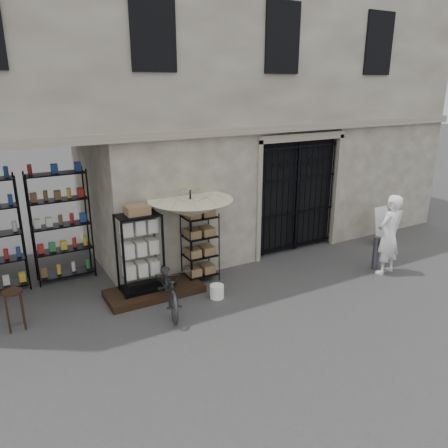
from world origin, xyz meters
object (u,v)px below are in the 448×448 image
display_cabinet (140,257)px  steel_bollard (376,253)px  shopkeeper (384,272)px  bicycle (170,307)px  easel_sign (386,227)px  wooden_stool (15,309)px  market_umbrella (190,203)px  wire_rack (200,248)px  white_bucket (217,291)px

display_cabinet → steel_bollard: 5.53m
steel_bollard → shopkeeper: (0.03, -0.27, -0.40)m
bicycle → easel_sign: size_ratio=1.82×
display_cabinet → bicycle: bearing=-44.2°
bicycle → wooden_stool: bicycle is taller
market_umbrella → wooden_stool: bearing=-177.9°
wire_rack → bicycle: bearing=-119.9°
display_cabinet → wire_rack: bearing=26.4°
wire_rack → shopkeeper: wire_rack is taller
wire_rack → easel_sign: size_ratio=1.55×
wire_rack → white_bucket: bearing=-73.2°
steel_bollard → wooden_stool: bearing=170.6°
display_cabinet → shopkeeper: bearing=3.7°
shopkeeper → easel_sign: 1.99m
shopkeeper → bicycle: bearing=-19.3°
display_cabinet → easel_sign: bearing=17.5°
wire_rack → easel_sign: 5.41m
wire_rack → easel_sign: bearing=17.0°
display_cabinet → wooden_stool: display_cabinet is taller
wire_rack → white_bucket: size_ratio=5.41×
wire_rack → market_umbrella: size_ratio=0.62×
wire_rack → shopkeeper: bearing=-1.8°
market_umbrella → shopkeeper: size_ratio=1.36×
wire_rack → easel_sign: wire_rack is taller
market_umbrella → bicycle: bearing=-138.3°
display_cabinet → wire_rack: 1.44m
bicycle → wire_rack: bearing=50.8°
wire_rack → market_umbrella: bearing=-137.7°
steel_bollard → shopkeeper: bearing=-84.2°
steel_bollard → display_cabinet: bearing=165.7°
bicycle → market_umbrella: bearing=54.9°
steel_bollard → easel_sign: (1.47, 0.99, 0.13)m
wire_rack → bicycle: wire_rack is taller
easel_sign → wire_rack: bearing=175.1°
steel_bollard → shopkeeper: size_ratio=0.43×
white_bucket → display_cabinet: bearing=148.6°
display_cabinet → bicycle: (0.33, -0.70, -0.89)m
white_bucket → easel_sign: easel_sign is taller
wire_rack → white_bucket: (-0.10, -0.96, -0.64)m
easel_sign → white_bucket: bearing=-174.8°
market_umbrella → easel_sign: market_umbrella is taller
shopkeeper → easel_sign: easel_sign is taller
display_cabinet → steel_bollard: bearing=6.3°
shopkeeper → wooden_stool: bearing=-20.1°
wire_rack → market_umbrella: market_umbrella is taller
market_umbrella → bicycle: 2.17m
white_bucket → steel_bollard: bearing=-7.8°
shopkeeper → market_umbrella: bearing=-30.7°
market_umbrella → easel_sign: size_ratio=2.51×
wire_rack → steel_bollard: wire_rack is taller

